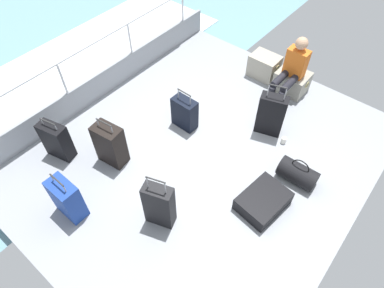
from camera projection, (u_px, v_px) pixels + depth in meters
The scene contains 16 objects.
ground_plane at pixel (203, 154), 5.05m from camera, with size 4.40×5.20×0.06m, color gray.
gunwale_port at pixel (104, 82), 5.74m from camera, with size 0.06×5.20×0.45m, color gray.
railing_port at pixel (97, 54), 5.31m from camera, with size 0.04×4.20×1.02m.
sea_wake at pixel (63, 74), 6.76m from camera, with size 12.00×12.00×0.01m.
cargo_crate_0 at pixel (264, 66), 6.05m from camera, with size 0.54×0.38×0.41m.
cargo_crate_1 at pixel (292, 81), 5.81m from camera, with size 0.56×0.44×0.37m.
passenger_seated at pixel (292, 69), 5.44m from camera, with size 0.34×0.66×1.07m.
suitcase_0 at pixel (110, 145), 4.70m from camera, with size 0.44×0.30×0.80m.
suitcase_1 at pixel (185, 113), 5.20m from camera, with size 0.39×0.22×0.70m.
suitcase_2 at pixel (271, 115), 5.05m from camera, with size 0.45×0.31×0.92m.
suitcase_3 at pixel (67, 199), 4.18m from camera, with size 0.41×0.24×0.73m.
suitcase_4 at pixel (159, 205), 4.06m from camera, with size 0.40×0.29×0.92m.
suitcase_5 at pixel (57, 141), 4.79m from camera, with size 0.44×0.28×0.70m.
suitcase_6 at pixel (263, 201), 4.38m from camera, with size 0.57×0.71×0.21m.
duffel_bag at pixel (298, 173), 4.62m from camera, with size 0.54×0.31×0.43m.
paper_cup at pixel (284, 140), 5.13m from camera, with size 0.08×0.08×0.10m, color white.
Camera 1 is at (1.85, -2.51, 3.95)m, focal length 31.35 mm.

